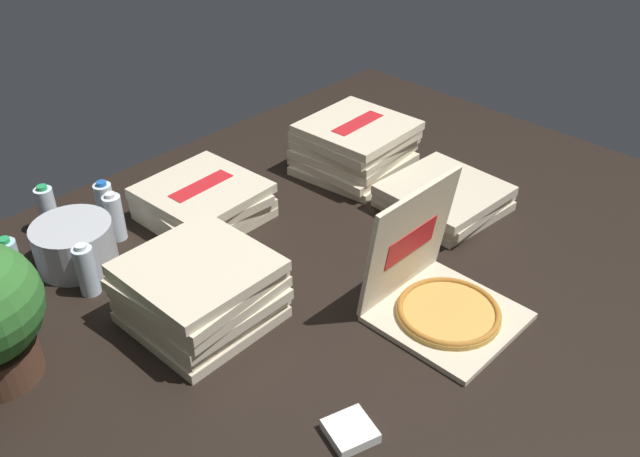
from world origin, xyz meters
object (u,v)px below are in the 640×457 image
object	(u,v)px
open_pizza_box	(438,294)
water_bottle_3	(115,217)
pizza_stack_left_near	(355,147)
water_bottle_2	(86,270)
napkin_pile	(350,431)
water_bottle_1	(106,205)
pizza_stack_center_far	(203,202)
pizza_stack_left_mid	(444,197)
pizza_stack_right_mid	(200,291)
water_bottle_4	(11,264)
ice_bucket	(75,245)
water_bottle_0	(48,209)

from	to	relation	value
open_pizza_box	water_bottle_3	size ratio (longest dim) A/B	2.18
pizza_stack_left_near	water_bottle_2	world-z (taller)	pizza_stack_left_near
napkin_pile	water_bottle_1	bearing A→B (deg)	85.84
pizza_stack_center_far	water_bottle_3	bearing A→B (deg)	157.91
pizza_stack_left_mid	water_bottle_3	size ratio (longest dim) A/B	2.30
pizza_stack_right_mid	pizza_stack_center_far	xyz separation A→B (m)	(0.37, 0.47, -0.04)
napkin_pile	pizza_stack_center_far	bearing A→B (deg)	70.96
pizza_stack_left_near	water_bottle_1	xyz separation A→B (m)	(-1.01, 0.39, -0.02)
pizza_stack_left_near	water_bottle_4	xyz separation A→B (m)	(-1.43, 0.30, -0.02)
ice_bucket	water_bottle_4	size ratio (longest dim) A/B	1.43
pizza_stack_left_near	pizza_stack_right_mid	size ratio (longest dim) A/B	1.05
pizza_stack_right_mid	napkin_pile	world-z (taller)	pizza_stack_right_mid
open_pizza_box	water_bottle_2	bearing A→B (deg)	128.73
pizza_stack_left_mid	water_bottle_2	size ratio (longest dim) A/B	2.30
ice_bucket	water_bottle_3	world-z (taller)	water_bottle_3
pizza_stack_left_mid	water_bottle_2	distance (m)	1.40
water_bottle_1	napkin_pile	size ratio (longest dim) A/B	1.62
water_bottle_2	water_bottle_4	bearing A→B (deg)	126.08
water_bottle_2	water_bottle_4	distance (m)	0.27
water_bottle_3	pizza_stack_left_near	bearing A→B (deg)	-16.04
ice_bucket	water_bottle_0	world-z (taller)	water_bottle_0
water_bottle_4	napkin_pile	bearing A→B (deg)	-75.55
water_bottle_1	ice_bucket	bearing A→B (deg)	-147.59
open_pizza_box	pizza_stack_center_far	bearing A→B (deg)	99.98
pizza_stack_left_mid	ice_bucket	size ratio (longest dim) A/B	1.60
water_bottle_1	water_bottle_3	world-z (taller)	same
water_bottle_3	water_bottle_4	bearing A→B (deg)	179.63
open_pizza_box	water_bottle_4	size ratio (longest dim) A/B	2.18
pizza_stack_center_far	napkin_pile	bearing A→B (deg)	-109.04
ice_bucket	water_bottle_2	size ratio (longest dim) A/B	1.43
water_bottle_3	ice_bucket	bearing A→B (deg)	-169.28
pizza_stack_right_mid	ice_bucket	world-z (taller)	pizza_stack_right_mid
ice_bucket	water_bottle_0	xyz separation A→B (m)	(0.04, 0.27, 0.01)
water_bottle_2	pizza_stack_right_mid	bearing A→B (deg)	-64.03
water_bottle_2	napkin_pile	size ratio (longest dim) A/B	1.62
pizza_stack_left_mid	pizza_stack_left_near	bearing A→B (deg)	90.63
water_bottle_1	water_bottle_4	size ratio (longest dim) A/B	1.00
pizza_stack_left_mid	water_bottle_1	size ratio (longest dim) A/B	2.30
water_bottle_3	water_bottle_1	bearing A→B (deg)	77.36
pizza_stack_left_near	water_bottle_0	distance (m)	1.29
pizza_stack_left_mid	water_bottle_3	xyz separation A→B (m)	(-1.03, 0.78, 0.04)
open_pizza_box	pizza_stack_center_far	world-z (taller)	open_pizza_box
water_bottle_0	water_bottle_1	bearing A→B (deg)	-37.96
pizza_stack_center_far	ice_bucket	distance (m)	0.51
open_pizza_box	water_bottle_1	bearing A→B (deg)	110.88
water_bottle_1	pizza_stack_left_near	bearing A→B (deg)	-21.39
pizza_stack_left_mid	ice_bucket	world-z (taller)	ice_bucket
water_bottle_2	water_bottle_3	world-z (taller)	same
pizza_stack_right_mid	water_bottle_0	distance (m)	0.83
water_bottle_0	water_bottle_4	bearing A→B (deg)	-137.95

